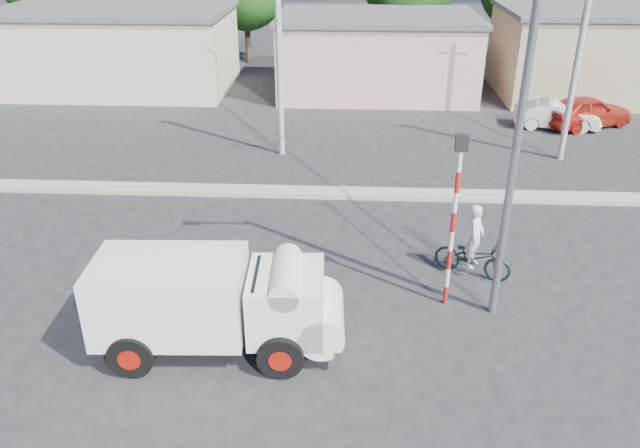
# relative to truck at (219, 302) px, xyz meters

# --- Properties ---
(ground_plane) EXTENTS (120.00, 120.00, 0.00)m
(ground_plane) POSITION_rel_truck_xyz_m (1.96, 0.54, -1.21)
(ground_plane) COLOR #252527
(ground_plane) RESTS_ON ground
(median) EXTENTS (40.00, 0.80, 0.16)m
(median) POSITION_rel_truck_xyz_m (1.96, 8.54, -1.13)
(median) COLOR #99968E
(median) RESTS_ON ground
(truck) EXTENTS (5.37, 2.32, 2.18)m
(truck) POSITION_rel_truck_xyz_m (0.00, 0.00, 0.00)
(truck) COLOR black
(truck) RESTS_ON ground
(bicycle) EXTENTS (2.15, 1.50, 1.07)m
(bicycle) POSITION_rel_truck_xyz_m (6.02, 3.46, -0.68)
(bicycle) COLOR black
(bicycle) RESTS_ON ground
(cyclist) EXTENTS (0.64, 0.75, 1.73)m
(cyclist) POSITION_rel_truck_xyz_m (6.02, 3.46, -0.34)
(cyclist) COLOR white
(cyclist) RESTS_ON ground
(car_cream) EXTENTS (3.81, 1.79, 1.21)m
(car_cream) POSITION_rel_truck_xyz_m (11.86, 16.49, -0.61)
(car_cream) COLOR silver
(car_cream) RESTS_ON ground
(car_red) EXTENTS (4.49, 3.23, 1.42)m
(car_red) POSITION_rel_truck_xyz_m (13.26, 16.80, -0.50)
(car_red) COLOR #A72216
(car_red) RESTS_ON ground
(traffic_pole) EXTENTS (0.28, 0.18, 4.36)m
(traffic_pole) POSITION_rel_truck_xyz_m (5.16, 2.04, 1.38)
(traffic_pole) COLOR red
(traffic_pole) RESTS_ON ground
(streetlight) EXTENTS (2.34, 0.22, 9.00)m
(streetlight) POSITION_rel_truck_xyz_m (6.10, 1.74, 3.75)
(streetlight) COLOR slate
(streetlight) RESTS_ON ground
(building_row) EXTENTS (37.80, 7.30, 4.44)m
(building_row) POSITION_rel_truck_xyz_m (3.06, 22.54, 0.92)
(building_row) COLOR beige
(building_row) RESTS_ON ground
(utility_poles) EXTENTS (35.40, 0.24, 8.00)m
(utility_poles) POSITION_rel_truck_xyz_m (5.21, 12.54, 2.86)
(utility_poles) COLOR #99968E
(utility_poles) RESTS_ON ground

